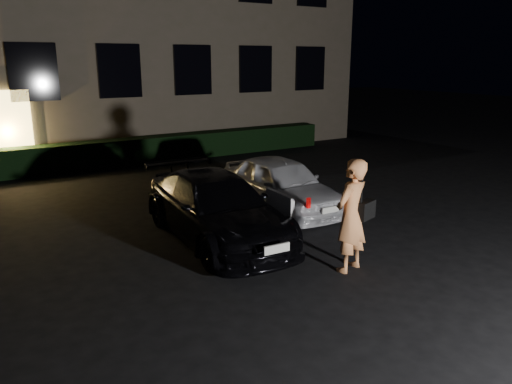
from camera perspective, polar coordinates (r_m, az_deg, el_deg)
ground at (r=8.19m, az=9.94°, el=-9.69°), size 80.00×80.00×0.00m
hedge at (r=17.01m, az=-14.29°, el=4.50°), size 15.00×0.70×0.85m
sedan at (r=9.61m, az=-4.55°, el=-1.78°), size 1.96×4.44×1.25m
hatch at (r=11.41m, az=2.89°, el=0.92°), size 1.52×3.64×1.23m
man at (r=8.20m, az=10.85°, el=-2.64°), size 0.86×0.63×1.88m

